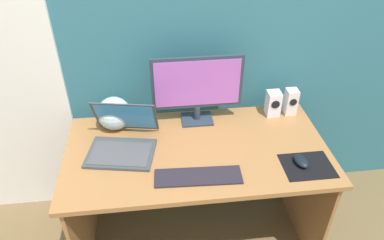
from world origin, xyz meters
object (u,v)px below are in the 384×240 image
monitor (197,87)px  laptop (123,141)px  keyboard_external (198,176)px  speaker_right (291,102)px  speaker_near_monitor (273,103)px  mouse (301,161)px  fishbowl (114,113)px

monitor → laptop: bearing=-154.1°
keyboard_external → monitor: bearing=86.2°
keyboard_external → speaker_right: bearing=40.7°
monitor → speaker_right: size_ratio=3.18×
speaker_near_monitor → mouse: speaker_near_monitor is taller
laptop → mouse: (0.89, -0.24, -0.03)m
laptop → keyboard_external: (0.37, -0.27, -0.04)m
laptop → keyboard_external: laptop is taller
speaker_right → fishbowl: bearing=-179.1°
speaker_right → mouse: speaker_right is taller
speaker_right → mouse: bearing=-101.8°
speaker_near_monitor → keyboard_external: speaker_near_monitor is taller
laptop → keyboard_external: 0.45m
mouse → fishbowl: bearing=144.3°
monitor → fishbowl: 0.49m
laptop → speaker_right: bearing=12.3°
fishbowl → keyboard_external: (0.41, -0.46, -0.08)m
fishbowl → mouse: bearing=-24.8°
keyboard_external → fishbowl: bearing=134.7°
monitor → laptop: size_ratio=1.28×
fishbowl → keyboard_external: bearing=-48.2°
speaker_right → speaker_near_monitor: bearing=-180.0°
speaker_near_monitor → laptop: bearing=-166.3°
speaker_right → keyboard_external: 0.78m
fishbowl → monitor: bearing=0.8°
mouse → laptop: bearing=154.3°
monitor → speaker_near_monitor: bearing=1.1°
speaker_right → mouse: 0.46m
laptop → mouse: 0.92m
speaker_right → keyboard_external: size_ratio=0.38×
fishbowl → keyboard_external: 0.63m
speaker_right → mouse: size_ratio=1.59×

